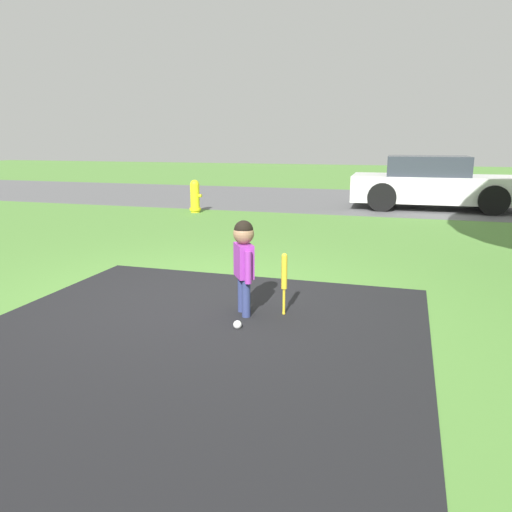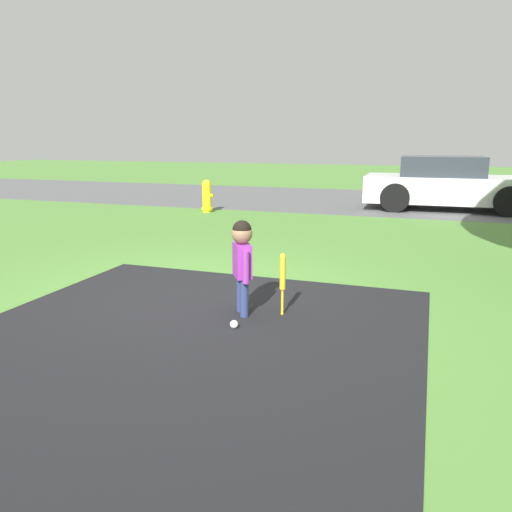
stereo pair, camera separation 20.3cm
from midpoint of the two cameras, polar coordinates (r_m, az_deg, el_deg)
ground_plane at (r=5.43m, az=-7.97°, el=-4.77°), size 60.00×60.00×0.00m
driveway_strip at (r=3.28m, az=-20.60°, el=-18.09°), size 3.97×7.00×0.01m
street_strip at (r=14.44m, az=8.06°, el=6.43°), size 40.00×6.00×0.01m
child at (r=4.73m, az=-2.64°, el=0.19°), size 0.26×0.33×0.93m
baseball_bat at (r=4.77m, az=2.03°, el=-2.20°), size 0.06×0.06×0.61m
sports_ball at (r=4.53m, az=-3.43°, el=-7.84°), size 0.08×0.08×0.08m
fire_hydrant at (r=11.78m, az=-7.48°, el=6.76°), size 0.30×0.27×0.76m
parked_car at (r=13.01m, az=19.13°, el=7.81°), size 3.97×1.92×1.28m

